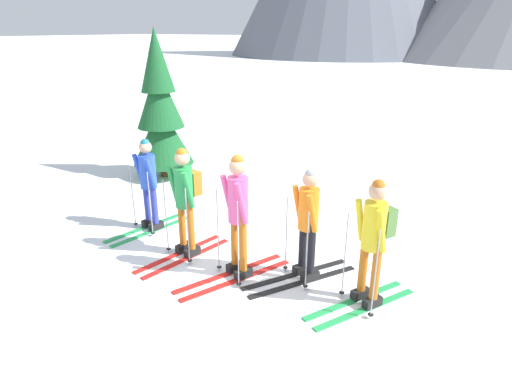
# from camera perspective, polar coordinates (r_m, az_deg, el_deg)

# --- Properties ---
(ground_plane) EXTENTS (400.00, 400.00, 0.00)m
(ground_plane) POSITION_cam_1_polar(r_m,az_deg,el_deg) (6.65, -2.62, -9.29)
(ground_plane) COLOR white
(skier_in_blue) EXTENTS (0.64, 1.62, 1.64)m
(skier_in_blue) POSITION_cam_1_polar(r_m,az_deg,el_deg) (7.57, -14.22, 1.35)
(skier_in_blue) COLOR green
(skier_in_blue) RESTS_ON ground
(skier_in_green) EXTENTS (0.66, 1.67, 1.74)m
(skier_in_green) POSITION_cam_1_polar(r_m,az_deg,el_deg) (6.53, -9.44, -0.59)
(skier_in_green) COLOR red
(skier_in_green) RESTS_ON ground
(skier_in_pink) EXTENTS (1.04, 1.76, 1.81)m
(skier_in_pink) POSITION_cam_1_polar(r_m,az_deg,el_deg) (5.85, -2.47, -2.66)
(skier_in_pink) COLOR red
(skier_in_pink) RESTS_ON ground
(skier_in_orange) EXTENTS (1.19, 1.62, 1.64)m
(skier_in_orange) POSITION_cam_1_polar(r_m,az_deg,el_deg) (5.89, 6.88, -3.93)
(skier_in_orange) COLOR black
(skier_in_orange) RESTS_ON ground
(skier_in_yellow) EXTENTS (1.07, 1.57, 1.71)m
(skier_in_yellow) POSITION_cam_1_polar(r_m,az_deg,el_deg) (5.46, 15.42, -5.78)
(skier_in_yellow) COLOR green
(skier_in_yellow) RESTS_ON ground
(pine_tree_near) EXTENTS (1.41, 1.41, 3.40)m
(pine_tree_near) POSITION_cam_1_polar(r_m,az_deg,el_deg) (10.23, -12.67, 10.39)
(pine_tree_near) COLOR #51381E
(pine_tree_near) RESTS_ON ground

